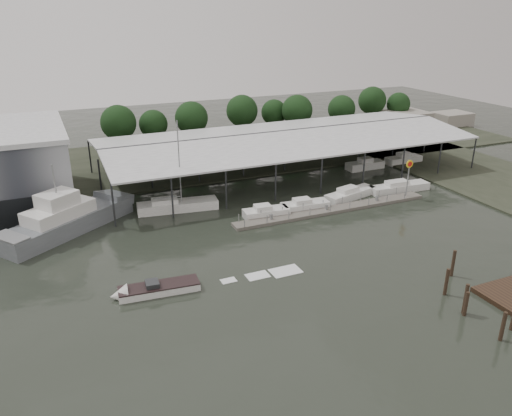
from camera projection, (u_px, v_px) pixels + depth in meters
name	position (u px, v px, depth m)	size (l,w,h in m)	color
ground	(261.00, 266.00, 51.51)	(200.00, 200.00, 0.00)	#242A22
land_strip_far	(161.00, 161.00, 87.17)	(140.00, 30.00, 0.30)	#373B2C
land_strip_east	(499.00, 181.00, 76.94)	(20.00, 60.00, 0.30)	#373B2C
covered_boat_shed	(285.00, 135.00, 79.46)	(58.24, 24.00, 6.96)	white
floating_dock	(333.00, 210.00, 65.59)	(28.00, 2.00, 1.40)	#5E5B53
shell_fuel_sign	(409.00, 171.00, 68.74)	(1.10, 0.18, 5.55)	gray
distant_commercial_buildings	(419.00, 120.00, 111.07)	(22.00, 8.00, 4.00)	gray
grey_trawler	(68.00, 218.00, 59.26)	(16.84, 13.74, 8.84)	slate
white_sailboat	(176.00, 206.00, 65.72)	(10.75, 4.03, 12.14)	white
speedboat_underway	(152.00, 290.00, 46.37)	(19.16, 3.82, 2.00)	white
moored_cruiser_0	(266.00, 212.00, 63.65)	(6.04, 2.71, 1.70)	white
moored_cruiser_1	(305.00, 205.00, 65.85)	(6.51, 2.67, 1.70)	white
moored_cruiser_2	(350.00, 194.00, 70.03)	(8.71, 4.24, 1.70)	white
moored_cruiser_3	(399.00, 187.00, 72.68)	(9.40, 2.72, 1.70)	white
mooring_pilings	(472.00, 299.00, 43.69)	(4.43, 9.90, 3.47)	#332519
horizon_tree_line	(267.00, 112.00, 98.90)	(67.05, 9.97, 9.34)	black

